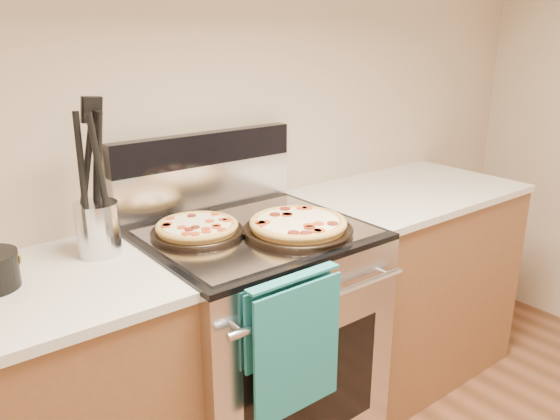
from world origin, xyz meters
TOP-DOWN VIEW (x-y plane):
  - wall_back at (0.00, 2.00)m, footprint 4.00×0.00m
  - range_body at (0.00, 1.65)m, footprint 0.76×0.68m
  - oven_window at (0.00, 1.31)m, footprint 0.56×0.01m
  - cooktop at (0.00, 1.65)m, footprint 0.76×0.68m
  - backsplash_lower at (0.00, 1.96)m, footprint 0.76×0.06m
  - backsplash_upper at (0.00, 1.96)m, footprint 0.76×0.06m
  - oven_handle at (0.00, 1.27)m, footprint 0.70×0.03m
  - dish_towel at (-0.12, 1.27)m, footprint 0.32×0.05m
  - foil_sheet at (0.00, 1.62)m, footprint 0.70×0.55m
  - cabinet_right at (0.88, 1.68)m, footprint 1.00×0.62m
  - countertop_right at (0.88, 1.68)m, footprint 1.02×0.64m
  - pepperoni_pizza_back at (-0.18, 1.72)m, footprint 0.40×0.40m
  - pepperoni_pizza_front at (0.10, 1.52)m, footprint 0.45×0.45m
  - utensil_crock at (-0.49, 1.79)m, footprint 0.17×0.17m

SIDE VIEW (x-z plane):
  - cabinet_right at x=0.88m, z-range 0.00..0.88m
  - range_body at x=0.00m, z-range 0.00..0.90m
  - oven_window at x=0.00m, z-range 0.25..0.65m
  - dish_towel at x=-0.12m, z-range 0.49..0.91m
  - oven_handle at x=0.00m, z-range 0.79..0.81m
  - countertop_right at x=0.88m, z-range 0.88..0.91m
  - cooktop at x=0.00m, z-range 0.90..0.92m
  - foil_sheet at x=0.00m, z-range 0.92..0.93m
  - pepperoni_pizza_back at x=-0.18m, z-range 0.93..0.97m
  - pepperoni_pizza_front at x=0.10m, z-range 0.93..0.98m
  - utensil_crock at x=-0.49m, z-range 0.91..1.08m
  - backsplash_lower at x=0.00m, z-range 0.92..1.10m
  - backsplash_upper at x=0.00m, z-range 1.10..1.22m
  - wall_back at x=0.00m, z-range -0.65..3.35m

